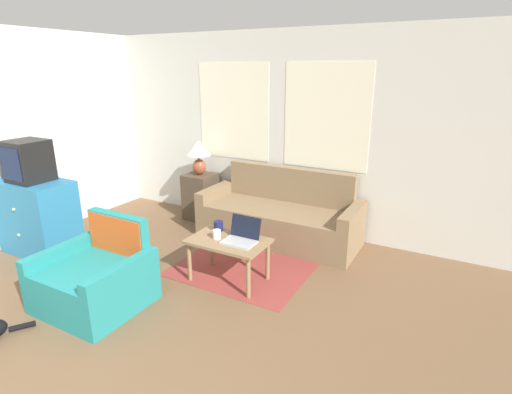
# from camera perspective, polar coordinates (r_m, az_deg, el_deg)

# --- Properties ---
(wall_back) EXTENTS (6.36, 0.06, 2.60)m
(wall_back) POSITION_cam_1_polar(r_m,az_deg,el_deg) (5.35, 3.85, 9.09)
(wall_back) COLOR silver
(wall_back) RESTS_ON ground_plane
(wall_left) EXTENTS (0.05, 5.16, 2.60)m
(wall_left) POSITION_cam_1_polar(r_m,az_deg,el_deg) (5.67, -32.51, 6.77)
(wall_left) COLOR silver
(wall_left) RESTS_ON ground_plane
(rug) EXTENTS (1.45, 1.76, 0.01)m
(rug) POSITION_cam_1_polar(r_m,az_deg,el_deg) (4.75, -0.04, -8.58)
(rug) COLOR brown
(rug) RESTS_ON ground_plane
(couch) EXTENTS (2.04, 0.80, 0.89)m
(couch) POSITION_cam_1_polar(r_m,az_deg,el_deg) (5.18, 3.52, -3.05)
(couch) COLOR #846B4C
(couch) RESTS_ON ground_plane
(armchair) EXTENTS (0.90, 0.82, 0.80)m
(armchair) POSITION_cam_1_polar(r_m,az_deg,el_deg) (4.09, -21.64, -10.80)
(armchair) COLOR teal
(armchair) RESTS_ON ground_plane
(tv_dresser) EXTENTS (0.91, 0.53, 0.89)m
(tv_dresser) POSITION_cam_1_polar(r_m,az_deg,el_deg) (5.39, -28.67, -2.53)
(tv_dresser) COLOR teal
(tv_dresser) RESTS_ON ground_plane
(television) EXTENTS (0.41, 0.40, 0.47)m
(television) POSITION_cam_1_polar(r_m,az_deg,el_deg) (5.22, -29.79, 4.49)
(television) COLOR black
(television) RESTS_ON tv_dresser
(side_table) EXTENTS (0.40, 0.40, 0.67)m
(side_table) POSITION_cam_1_polar(r_m,az_deg,el_deg) (5.90, -7.91, 0.09)
(side_table) COLOR #4C3D2D
(side_table) RESTS_ON ground_plane
(table_lamp) EXTENTS (0.35, 0.35, 0.49)m
(table_lamp) POSITION_cam_1_polar(r_m,az_deg,el_deg) (5.74, -8.19, 6.31)
(table_lamp) COLOR brown
(table_lamp) RESTS_ON side_table
(coffee_table) EXTENTS (0.80, 0.51, 0.46)m
(coffee_table) POSITION_cam_1_polar(r_m,az_deg,el_deg) (4.13, -3.98, -6.93)
(coffee_table) COLOR #8E704C
(coffee_table) RESTS_ON ground_plane
(laptop) EXTENTS (0.33, 0.29, 0.24)m
(laptop) POSITION_cam_1_polar(r_m,az_deg,el_deg) (4.04, -2.11, -5.65)
(laptop) COLOR #B7B7BC
(laptop) RESTS_ON coffee_table
(cup_navy) EXTENTS (0.08, 0.08, 0.09)m
(cup_navy) POSITION_cam_1_polar(r_m,az_deg,el_deg) (4.13, -5.63, -5.32)
(cup_navy) COLOR white
(cup_navy) RESTS_ON coffee_table
(cup_yellow) EXTENTS (0.10, 0.10, 0.11)m
(cup_yellow) POSITION_cam_1_polar(r_m,az_deg,el_deg) (4.31, -5.39, -4.14)
(cup_yellow) COLOR #191E4C
(cup_yellow) RESTS_ON coffee_table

